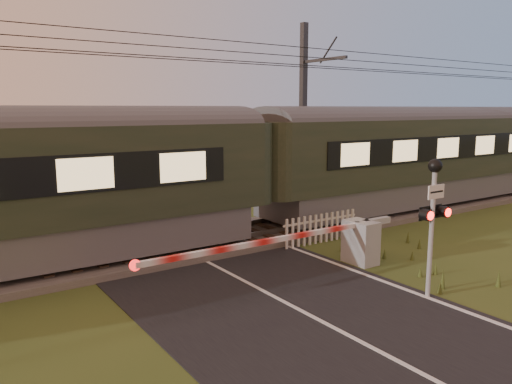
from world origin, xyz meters
TOP-DOWN VIEW (x-y plane):
  - ground at (0.00, 0.00)m, footprint 160.00×160.00m
  - road at (0.02, -0.23)m, footprint 6.00×140.00m
  - track_bed at (0.00, 6.50)m, footprint 140.00×3.40m
  - overhead_wires at (0.00, 6.50)m, footprint 120.00×0.62m
  - train at (2.61, 6.50)m, footprint 41.44×2.86m
  - boom_gate at (3.03, 2.46)m, footprint 7.44×0.90m
  - crossing_signal at (2.82, -0.14)m, footprint 0.78×0.34m
  - picket_fence at (3.89, 4.60)m, footprint 2.91×0.08m
  - catenary_mast at (6.56, 8.73)m, footprint 0.23×2.47m

SIDE VIEW (x-z plane):
  - ground at x=0.00m, z-range 0.00..0.00m
  - road at x=0.02m, z-range 0.00..0.03m
  - track_bed at x=0.00m, z-range -0.13..0.26m
  - picket_fence at x=3.89m, z-range 0.01..0.92m
  - boom_gate at x=3.03m, z-range 0.06..1.25m
  - crossing_signal at x=2.82m, z-range 0.58..3.64m
  - train at x=2.61m, z-range 0.28..4.14m
  - catenary_mast at x=6.56m, z-range 0.14..7.51m
  - overhead_wires at x=0.00m, z-range 5.41..6.04m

